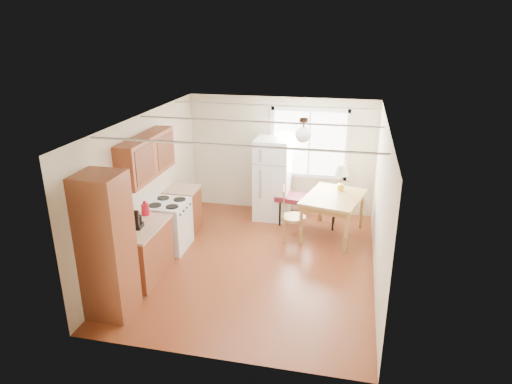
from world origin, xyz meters
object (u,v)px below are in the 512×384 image
(refrigerator, at_px, (272,179))
(bench, at_px, (308,201))
(chair, at_px, (288,211))
(dining_table, at_px, (333,201))

(refrigerator, bearing_deg, bench, -16.87)
(bench, distance_m, chair, 0.85)
(chair, bearing_deg, refrigerator, 106.09)
(refrigerator, height_order, bench, refrigerator)
(bench, bearing_deg, dining_table, -27.86)
(dining_table, bearing_deg, refrigerator, 166.62)
(bench, relative_size, dining_table, 0.88)
(bench, xyz_separation_m, dining_table, (0.53, -0.41, 0.20))
(refrigerator, distance_m, dining_table, 1.48)
(refrigerator, distance_m, chair, 1.19)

